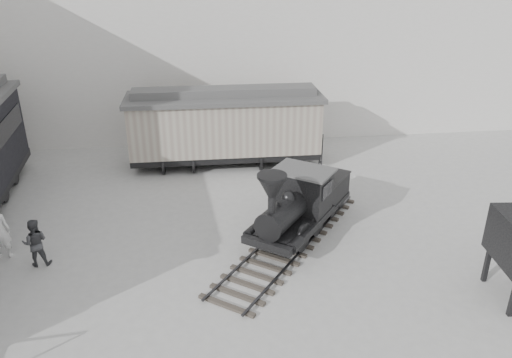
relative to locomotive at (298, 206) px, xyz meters
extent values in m
plane|color=#9E9E9B|center=(-1.89, -3.95, -1.09)|extent=(90.00, 90.00, 0.00)
cube|color=silver|center=(-1.89, 11.05, 4.41)|extent=(34.00, 2.40, 11.00)
cube|color=#3B352F|center=(-0.40, -0.53, -1.02)|extent=(6.48, 7.78, 0.15)
cube|color=#2D2D30|center=(-0.92, -0.14, -0.97)|extent=(5.08, 6.73, 0.05)
cube|color=#2D2D30|center=(0.13, -0.92, -0.97)|extent=(5.08, 6.73, 0.05)
cylinder|color=black|center=(-1.24, -0.47, -0.45)|extent=(0.69, 0.87, 1.00)
cylinder|color=black|center=(-0.10, -1.32, -0.45)|extent=(0.69, 0.87, 1.00)
cylinder|color=black|center=(-0.53, 0.48, -0.45)|extent=(0.69, 0.87, 1.00)
cylinder|color=black|center=(0.61, -0.37, -0.45)|extent=(0.69, 0.87, 1.00)
cube|color=black|center=(-0.32, -0.42, -0.34)|extent=(3.42, 3.71, 0.25)
cylinder|color=black|center=(-0.70, -0.93, 0.25)|extent=(1.98, 2.22, 0.91)
cylinder|color=black|center=(-1.19, -1.58, 0.96)|extent=(0.33, 0.33, 0.55)
cone|color=black|center=(-1.19, -1.58, 1.55)|extent=(1.22, 1.22, 0.64)
sphere|color=black|center=(-0.48, -0.64, 0.68)|extent=(0.47, 0.47, 0.47)
cube|color=black|center=(0.18, 0.23, 0.50)|extent=(2.16, 2.05, 1.41)
cube|color=#515151|center=(0.18, 0.23, 1.24)|extent=(2.41, 2.30, 0.07)
cube|color=black|center=(1.16, 1.54, -0.01)|extent=(2.40, 2.44, 0.82)
cylinder|color=black|center=(-4.22, 6.92, -0.71)|extent=(1.91, 0.77, 0.76)
cylinder|color=black|center=(0.15, 6.89, -0.71)|extent=(1.91, 0.77, 0.76)
cube|color=black|center=(-2.03, 6.91, -0.52)|extent=(8.57, 2.43, 0.29)
cube|color=gray|center=(-2.03, 6.91, 0.81)|extent=(8.57, 2.52, 2.38)
cube|color=#515151|center=(-2.03, 6.91, 2.09)|extent=(8.85, 2.81, 0.19)
cube|color=#515151|center=(-2.03, 6.91, 2.36)|extent=(8.18, 1.19, 0.34)
imported|color=#3B3C3F|center=(-8.53, -0.83, -0.30)|extent=(0.83, 0.68, 1.59)
cube|color=black|center=(5.03, -3.42, -0.50)|extent=(0.14, 0.14, 1.17)
camera|label=1|loc=(-3.36, -14.96, 7.86)|focal=35.00mm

